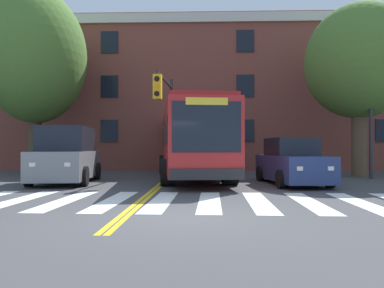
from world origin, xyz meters
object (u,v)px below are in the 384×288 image
(car_tan_behind_bus, at_px, (205,152))
(traffic_light_overhead, at_px, (166,106))
(car_grey_near_lane, at_px, (67,157))
(car_navy_far_lane, at_px, (291,163))
(street_tree_curbside_large, at_px, (359,62))
(city_bus, at_px, (190,140))
(street_tree_curbside_small, at_px, (35,57))

(car_tan_behind_bus, xyz_separation_m, traffic_light_overhead, (-1.83, -10.84, 2.28))
(car_grey_near_lane, distance_m, traffic_light_overhead, 4.99)
(car_navy_far_lane, distance_m, street_tree_curbside_large, 7.64)
(city_bus, xyz_separation_m, car_tan_behind_bus, (0.70, 10.28, -0.72))
(car_grey_near_lane, distance_m, car_navy_far_lane, 9.14)
(street_tree_curbside_small, bearing_deg, street_tree_curbside_large, -2.66)
(car_tan_behind_bus, distance_m, street_tree_curbside_small, 13.50)
(car_tan_behind_bus, bearing_deg, city_bus, -93.90)
(car_tan_behind_bus, bearing_deg, street_tree_curbside_small, -136.93)
(city_bus, bearing_deg, street_tree_curbside_large, 6.75)
(city_bus, height_order, car_navy_far_lane, city_bus)
(car_navy_far_lane, xyz_separation_m, street_tree_curbside_large, (4.28, 3.97, 4.92))
(car_grey_near_lane, xyz_separation_m, street_tree_curbside_small, (-3.38, 4.45, 5.24))
(car_grey_near_lane, xyz_separation_m, traffic_light_overhead, (3.89, 2.12, 2.30))
(street_tree_curbside_large, bearing_deg, car_tan_behind_bus, 129.67)
(car_tan_behind_bus, bearing_deg, traffic_light_overhead, -99.57)
(car_tan_behind_bus, height_order, street_tree_curbside_small, street_tree_curbside_small)
(traffic_light_overhead, xyz_separation_m, street_tree_curbside_large, (9.53, 1.55, 2.38))
(street_tree_curbside_small, bearing_deg, city_bus, -11.93)
(car_grey_near_lane, height_order, street_tree_curbside_small, street_tree_curbside_small)
(car_grey_near_lane, relative_size, car_tan_behind_bus, 1.03)
(city_bus, height_order, car_grey_near_lane, city_bus)
(car_tan_behind_bus, distance_m, traffic_light_overhead, 11.22)
(car_navy_far_lane, relative_size, car_tan_behind_bus, 0.99)
(car_navy_far_lane, height_order, street_tree_curbside_small, street_tree_curbside_small)
(car_tan_behind_bus, height_order, traffic_light_overhead, traffic_light_overhead)
(car_navy_far_lane, relative_size, street_tree_curbside_large, 0.56)
(car_grey_near_lane, distance_m, street_tree_curbside_large, 14.67)
(city_bus, xyz_separation_m, car_grey_near_lane, (-5.01, -2.68, -0.75))
(traffic_light_overhead, distance_m, street_tree_curbside_small, 8.18)
(car_tan_behind_bus, bearing_deg, car_navy_far_lane, -75.54)
(city_bus, distance_m, car_grey_near_lane, 5.73)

